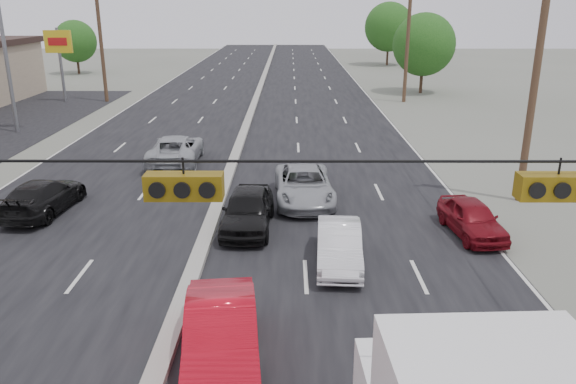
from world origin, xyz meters
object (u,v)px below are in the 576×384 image
object	(u,v)px
utility_pole_right_c	(408,39)
oncoming_near	(43,197)
tree_left_far	(75,41)
utility_pole_right_b	(536,76)
queue_car_e	(472,218)
pole_sign_far	(59,48)
utility_pole_left_c	(101,39)
tree_right_far	(389,27)
red_sedan	(221,338)
queue_car_a	(248,210)
tree_right_mid	(424,45)
oncoming_far	(176,150)
queue_car_b	(339,246)
queue_car_c	(304,186)

from	to	relation	value
utility_pole_right_c	oncoming_near	size ratio (longest dim) A/B	2.20
tree_left_far	utility_pole_right_b	bearing A→B (deg)	-52.52
queue_car_e	oncoming_near	distance (m)	16.18
pole_sign_far	oncoming_near	world-z (taller)	pole_sign_far
utility_pole_left_c	tree_right_far	size ratio (longest dim) A/B	1.23
red_sedan	queue_car_a	xyz separation A→B (m)	(0.00, 8.22, -0.02)
utility_pole_right_c	tree_right_mid	distance (m)	5.64
tree_left_far	tree_right_far	bearing A→B (deg)	14.74
tree_left_far	tree_right_far	world-z (taller)	tree_right_far
pole_sign_far	oncoming_far	world-z (taller)	pole_sign_far
tree_right_mid	utility_pole_right_b	bearing A→B (deg)	-94.76
pole_sign_far	tree_right_mid	world-z (taller)	tree_right_mid
utility_pole_right_c	queue_car_a	distance (m)	30.60
pole_sign_far	queue_car_b	world-z (taller)	pole_sign_far
red_sedan	queue_car_e	world-z (taller)	red_sedan
utility_pole_right_b	queue_car_e	xyz separation A→B (m)	(-3.17, -3.73, -4.49)
queue_car_a	oncoming_far	world-z (taller)	queue_car_a
utility_pole_right_b	queue_car_e	bearing A→B (deg)	-130.32
tree_right_far	pole_sign_far	bearing A→B (deg)	-136.85
red_sedan	queue_car_b	distance (m)	6.11
oncoming_near	utility_pole_right_c	bearing A→B (deg)	-121.18
utility_pole_right_b	utility_pole_right_c	distance (m)	25.00
oncoming_far	tree_left_far	bearing A→B (deg)	-66.25
utility_pole_right_c	tree_right_far	bearing A→B (deg)	83.35
tree_right_far	oncoming_near	world-z (taller)	tree_right_far
pole_sign_far	oncoming_far	distance (m)	23.62
utility_pole_right_b	queue_car_c	bearing A→B (deg)	-178.69
queue_car_b	utility_pole_right_c	bearing A→B (deg)	78.70
queue_car_a	queue_car_c	bearing A→B (deg)	57.11
utility_pole_right_c	queue_car_b	bearing A→B (deg)	-104.49
queue_car_a	tree_right_far	bearing A→B (deg)	78.22
utility_pole_right_c	tree_left_far	size ratio (longest dim) A/B	1.63
queue_car_b	utility_pole_left_c	bearing A→B (deg)	121.77
tree_right_mid	tree_left_far	bearing A→B (deg)	157.93
utility_pole_left_c	tree_right_mid	size ratio (longest dim) A/B	1.40
tree_right_mid	queue_car_b	bearing A→B (deg)	-106.27
queue_car_e	queue_car_b	bearing A→B (deg)	-160.42
red_sedan	oncoming_near	distance (m)	12.76
tree_right_mid	red_sedan	distance (m)	43.73
pole_sign_far	queue_car_c	distance (m)	32.08
utility_pole_right_c	queue_car_a	size ratio (longest dim) A/B	2.33
tree_right_mid	queue_car_c	bearing A→B (deg)	-110.84
utility_pole_right_c	queue_car_c	bearing A→B (deg)	-109.65
utility_pole_right_b	oncoming_near	size ratio (longest dim) A/B	2.20
tree_left_far	oncoming_near	distance (m)	49.09
tree_left_far	oncoming_far	world-z (taller)	tree_left_far
tree_left_far	tree_right_mid	xyz separation A→B (m)	(37.00, -15.00, 0.62)
tree_right_far	queue_car_c	world-z (taller)	tree_right_far
oncoming_far	utility_pole_left_c	bearing A→B (deg)	-65.75
utility_pole_left_c	utility_pole_right_b	size ratio (longest dim) A/B	1.00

